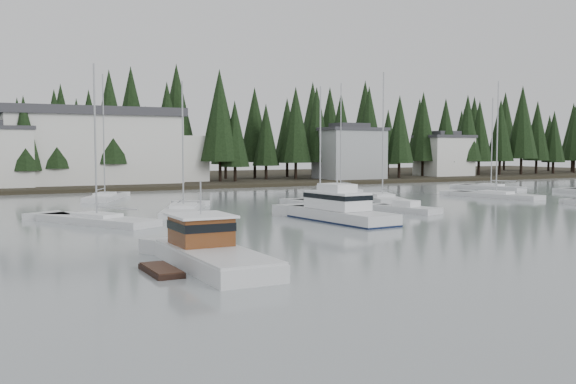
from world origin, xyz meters
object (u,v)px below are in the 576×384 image
object	(u,v)px
sailboat_4	(382,200)
runabout_1	(406,210)
sailboat_3	(105,199)
sailboat_0	(496,197)
sailboat_6	(341,191)
lobster_boat_brown	(209,256)
cabin_cruiser_center	(340,213)
house_east_a	(349,152)
sailboat_1	(320,207)
house_east_b	(444,155)
sailboat_9	(491,189)
sailboat_10	(184,212)
harbor_inn	(107,147)
sailboat_8	(97,223)

from	to	relation	value
sailboat_4	runabout_1	bearing A→B (deg)	175.06
sailboat_3	sailboat_4	xyz separation A→B (m)	(26.20, -14.90, -0.01)
sailboat_0	sailboat_6	world-z (taller)	sailboat_6
lobster_boat_brown	sailboat_0	xyz separation A→B (m)	(43.61, 25.50, -0.45)
sailboat_0	cabin_cruiser_center	bearing A→B (deg)	98.70
sailboat_3	sailboat_4	world-z (taller)	sailboat_4
house_east_a	sailboat_1	world-z (taller)	sailboat_1
house_east_b	sailboat_9	world-z (taller)	sailboat_9
house_east_b	runabout_1	distance (m)	65.72
sailboat_1	sailboat_4	xyz separation A→B (m)	(9.78, 3.69, 0.02)
cabin_cruiser_center	sailboat_3	bearing A→B (deg)	16.62
cabin_cruiser_center	sailboat_4	size ratio (longest dim) A/B	0.75
sailboat_10	house_east_b	bearing A→B (deg)	-34.53
house_east_b	sailboat_10	size ratio (longest dim) A/B	0.80
harbor_inn	lobster_boat_brown	size ratio (longest dim) A/B	3.17
sailboat_1	runabout_1	world-z (taller)	sailboat_1
sailboat_10	runabout_1	bearing A→B (deg)	-91.52
sailboat_6	sailboat_4	bearing A→B (deg)	176.16
house_east_a	sailboat_10	size ratio (longest dim) A/B	0.89
sailboat_6	runabout_1	distance (m)	26.78
runabout_1	sailboat_10	bearing A→B (deg)	50.41
harbor_inn	sailboat_6	xyz separation A→B (m)	(24.72, -24.75, -5.69)
house_east_b	sailboat_9	size ratio (longest dim) A/B	0.74
house_east_a	sailboat_3	distance (m)	48.60
runabout_1	house_east_a	bearing A→B (deg)	-41.49
house_east_b	sailboat_6	world-z (taller)	sailboat_6
lobster_boat_brown	runabout_1	bearing A→B (deg)	-56.03
sailboat_8	sailboat_10	distance (m)	9.47
house_east_b	sailboat_8	size ratio (longest dim) A/B	0.77
sailboat_1	sailboat_6	distance (m)	22.54
cabin_cruiser_center	sailboat_10	size ratio (longest dim) A/B	0.89
harbor_inn	sailboat_8	bearing A→B (deg)	-102.13
house_east_b	runabout_1	xyz separation A→B (m)	(-44.99, -47.72, -4.27)
sailboat_0	runabout_1	distance (m)	20.90
runabout_1	lobster_boat_brown	bearing A→B (deg)	109.92
sailboat_9	sailboat_4	bearing A→B (deg)	94.58
house_east_a	sailboat_10	distance (m)	55.60
lobster_boat_brown	sailboat_4	bearing A→B (deg)	-47.52
house_east_a	sailboat_6	bearing A→B (deg)	-124.89
sailboat_8	sailboat_3	bearing A→B (deg)	-42.36
harbor_inn	sailboat_1	xyz separation A→B (m)	(11.32, -42.87, -5.72)
lobster_boat_brown	sailboat_3	distance (m)	42.91
house_east_b	cabin_cruiser_center	distance (m)	74.54
lobster_boat_brown	cabin_cruiser_center	size ratio (longest dim) A/B	0.88
sailboat_0	sailboat_6	distance (m)	19.72
sailboat_10	house_east_a	bearing A→B (deg)	-24.10
house_east_b	sailboat_8	distance (m)	83.74
house_east_a	sailboat_6	distance (m)	25.35
sailboat_4	cabin_cruiser_center	bearing A→B (deg)	155.73
house_east_b	sailboat_0	xyz separation A→B (m)	(-25.89, -39.21, -4.34)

